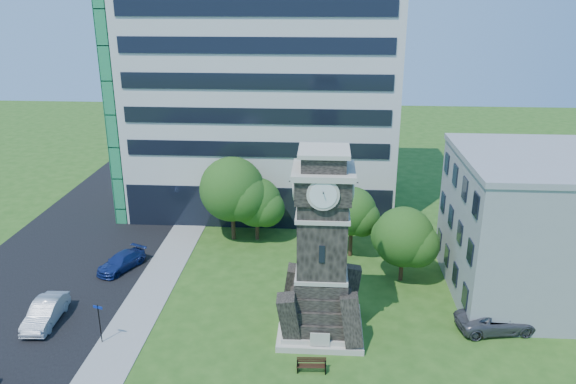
# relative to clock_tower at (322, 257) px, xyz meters

# --- Properties ---
(ground) EXTENTS (160.00, 160.00, 0.00)m
(ground) POSITION_rel_clock_tower_xyz_m (-3.00, -2.00, -5.28)
(ground) COLOR #295217
(ground) RESTS_ON ground
(sidewalk) EXTENTS (3.00, 70.00, 0.06)m
(sidewalk) POSITION_rel_clock_tower_xyz_m (-12.50, 3.00, -5.25)
(sidewalk) COLOR gray
(sidewalk) RESTS_ON ground
(street) EXTENTS (14.00, 80.00, 0.02)m
(street) POSITION_rel_clock_tower_xyz_m (-21.00, 3.00, -5.27)
(street) COLOR black
(street) RESTS_ON ground
(clock_tower) EXTENTS (5.40, 5.40, 12.22)m
(clock_tower) POSITION_rel_clock_tower_xyz_m (0.00, 0.00, 0.00)
(clock_tower) COLOR beige
(clock_tower) RESTS_ON ground
(office_tall) EXTENTS (26.20, 15.11, 28.60)m
(office_tall) POSITION_rel_clock_tower_xyz_m (-6.20, 23.84, 8.94)
(office_tall) COLOR silver
(office_tall) RESTS_ON ground
(office_low) EXTENTS (15.20, 12.20, 10.40)m
(office_low) POSITION_rel_clock_tower_xyz_m (16.97, 6.00, -0.07)
(office_low) COLOR #919496
(office_low) RESTS_ON ground
(car_street_mid) EXTENTS (1.88, 4.72, 1.53)m
(car_street_mid) POSITION_rel_clock_tower_xyz_m (-18.24, -0.37, -4.52)
(car_street_mid) COLOR #B1B5BA
(car_street_mid) RESTS_ON ground
(car_street_north) EXTENTS (3.44, 4.75, 1.28)m
(car_street_north) POSITION_rel_clock_tower_xyz_m (-15.88, 7.49, -4.64)
(car_street_north) COLOR navy
(car_street_north) RESTS_ON ground
(car_east_lot) EXTENTS (5.54, 3.24, 1.45)m
(car_east_lot) POSITION_rel_clock_tower_xyz_m (11.43, 0.75, -4.56)
(car_east_lot) COLOR #4C4B50
(car_east_lot) RESTS_ON ground
(park_bench) EXTENTS (1.72, 0.46, 0.89)m
(park_bench) POSITION_rel_clock_tower_xyz_m (-0.46, -4.32, -4.81)
(park_bench) COLOR black
(park_bench) RESTS_ON ground
(street_sign) EXTENTS (0.65, 0.07, 2.71)m
(street_sign) POSITION_rel_clock_tower_xyz_m (-13.68, -2.37, -3.58)
(street_sign) COLOR black
(street_sign) RESTS_ON ground
(tree_nw) EXTENTS (6.20, 5.64, 7.54)m
(tree_nw) POSITION_rel_clock_tower_xyz_m (-7.82, 13.83, -0.75)
(tree_nw) COLOR #332114
(tree_nw) RESTS_ON ground
(tree_nc) EXTENTS (4.77, 4.34, 5.70)m
(tree_nc) POSITION_rel_clock_tower_xyz_m (-5.73, 13.91, -1.89)
(tree_nc) COLOR #332114
(tree_nc) RESTS_ON ground
(tree_ne) EXTENTS (4.40, 4.00, 6.01)m
(tree_ne) POSITION_rel_clock_tower_xyz_m (2.41, 11.13, -1.43)
(tree_ne) COLOR #332114
(tree_ne) RESTS_ON ground
(tree_east) EXTENTS (5.00, 4.55, 5.87)m
(tree_east) POSITION_rel_clock_tower_xyz_m (6.12, 7.18, -1.83)
(tree_east) COLOR #332114
(tree_east) RESTS_ON ground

